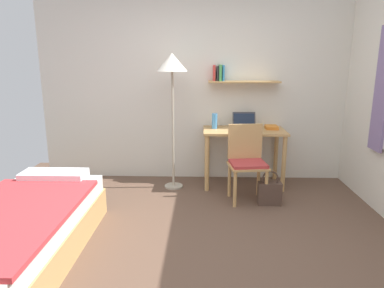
% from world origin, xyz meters
% --- Properties ---
extents(ground_plane, '(5.28, 5.28, 0.00)m').
position_xyz_m(ground_plane, '(0.00, 0.00, 0.00)').
color(ground_plane, brown).
extents(wall_back, '(4.40, 0.27, 2.60)m').
position_xyz_m(wall_back, '(0.01, 2.02, 1.30)').
color(wall_back, silver).
rests_on(wall_back, ground_plane).
extents(bed, '(0.95, 1.99, 0.54)m').
position_xyz_m(bed, '(-1.49, -0.22, 0.24)').
color(bed, tan).
rests_on(bed, ground_plane).
extents(desk, '(1.07, 0.59, 0.76)m').
position_xyz_m(desk, '(0.59, 1.70, 0.62)').
color(desk, tan).
rests_on(desk, ground_plane).
extents(desk_chair, '(0.48, 0.44, 0.91)m').
position_xyz_m(desk_chair, '(0.57, 1.19, 0.50)').
color(desk_chair, tan).
rests_on(desk_chair, ground_plane).
extents(standing_lamp, '(0.38, 0.38, 1.74)m').
position_xyz_m(standing_lamp, '(-0.34, 1.57, 1.53)').
color(standing_lamp, '#B2A893').
rests_on(standing_lamp, ground_plane).
extents(laptop, '(0.31, 0.23, 0.21)m').
position_xyz_m(laptop, '(0.60, 1.78, 0.82)').
color(laptop, '#2D2D33').
rests_on(laptop, desk).
extents(water_bottle, '(0.07, 0.07, 0.20)m').
position_xyz_m(water_bottle, '(0.20, 1.76, 0.87)').
color(water_bottle, '#4C99DB').
rests_on(water_bottle, desk).
extents(book_stack, '(0.17, 0.20, 0.05)m').
position_xyz_m(book_stack, '(0.96, 1.75, 0.79)').
color(book_stack, orange).
rests_on(book_stack, desk).
extents(handbag, '(0.27, 0.12, 0.41)m').
position_xyz_m(handbag, '(0.83, 1.02, 0.15)').
color(handbag, '#4C382D').
rests_on(handbag, ground_plane).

